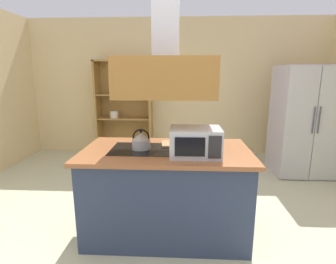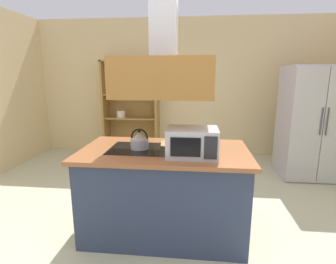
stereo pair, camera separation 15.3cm
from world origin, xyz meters
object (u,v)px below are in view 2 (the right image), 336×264
(microwave, at_px, (192,142))
(kettle, at_px, (139,140))
(cutting_board, at_px, (177,144))
(refrigerator, at_px, (312,123))
(dish_cabinet, at_px, (132,114))

(microwave, bearing_deg, kettle, 161.14)
(kettle, distance_m, cutting_board, 0.42)
(kettle, height_order, cutting_board, kettle)
(refrigerator, height_order, cutting_board, refrigerator)
(refrigerator, relative_size, dish_cabinet, 0.93)
(microwave, bearing_deg, refrigerator, 46.74)
(cutting_board, bearing_deg, dish_cabinet, 113.86)
(cutting_board, height_order, microwave, microwave)
(kettle, xyz_separation_m, cutting_board, (0.36, 0.19, -0.08))
(cutting_board, bearing_deg, refrigerator, 38.38)
(refrigerator, bearing_deg, dish_cabinet, 163.85)
(refrigerator, relative_size, cutting_board, 5.18)
(kettle, bearing_deg, dish_cabinet, 105.47)
(cutting_board, relative_size, microwave, 0.74)
(kettle, bearing_deg, cutting_board, 27.78)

